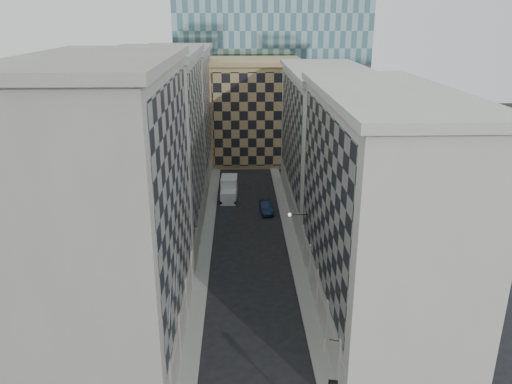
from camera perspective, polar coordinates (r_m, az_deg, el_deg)
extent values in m
cube|color=gray|center=(61.23, -5.71, -5.90)|extent=(1.50, 100.00, 0.15)
cube|color=gray|center=(61.43, 4.15, -5.77)|extent=(1.50, 100.00, 0.15)
cube|color=gray|center=(40.31, -16.05, -2.79)|extent=(10.00, 22.00, 23.00)
cube|color=gray|center=(38.87, -9.26, -0.73)|extent=(0.25, 19.36, 18.00)
cube|color=gray|center=(44.10, -8.54, -14.76)|extent=(0.45, 21.12, 3.20)
cube|color=gray|center=(37.61, -17.77, 14.16)|extent=(10.80, 22.80, 0.70)
cylinder|color=gray|center=(41.54, -9.21, -16.20)|extent=(0.90, 0.90, 4.40)
cylinder|color=gray|center=(46.08, -8.40, -12.21)|extent=(0.90, 0.90, 4.40)
cylinder|color=gray|center=(50.82, -7.76, -8.95)|extent=(0.90, 0.90, 4.40)
cube|color=gray|center=(60.96, -11.31, 4.64)|extent=(10.00, 22.00, 22.00)
cube|color=gray|center=(60.00, -6.78, 6.13)|extent=(0.25, 19.36, 17.00)
cube|color=gray|center=(63.41, -6.46, -3.50)|extent=(0.45, 21.12, 3.20)
cube|color=gray|center=(59.14, -12.06, 15.32)|extent=(10.80, 22.80, 0.70)
cylinder|color=gray|center=(55.69, -7.24, -6.25)|extent=(0.90, 0.90, 4.40)
cylinder|color=gray|center=(60.67, -6.81, -3.99)|extent=(0.90, 0.90, 4.40)
cylinder|color=gray|center=(65.73, -6.44, -2.08)|extent=(0.90, 0.90, 4.40)
cylinder|color=gray|center=(70.86, -6.13, -0.44)|extent=(0.90, 0.90, 4.40)
cube|color=gray|center=(82.31, -8.97, 8.26)|extent=(10.00, 22.00, 21.00)
cube|color=gray|center=(81.60, -5.58, 9.38)|extent=(0.25, 19.36, 16.00)
cube|color=gray|center=(84.05, -5.40, 2.39)|extent=(0.45, 21.12, 3.20)
cube|color=gray|center=(80.93, -9.39, 15.81)|extent=(10.80, 22.80, 0.70)
cylinder|color=gray|center=(76.04, -5.86, 0.98)|extent=(0.90, 0.90, 4.40)
cylinder|color=gray|center=(81.26, -5.63, 2.22)|extent=(0.90, 0.90, 4.40)
cylinder|color=gray|center=(86.52, -5.42, 3.30)|extent=(0.90, 0.90, 4.40)
cylinder|color=gray|center=(91.80, -5.24, 4.26)|extent=(0.90, 0.90, 4.40)
cube|color=beige|center=(45.03, 13.77, -2.26)|extent=(10.00, 26.00, 20.00)
cube|color=gray|center=(43.43, 7.72, -0.55)|extent=(0.25, 22.88, 15.00)
cube|color=beige|center=(47.74, 7.27, -11.78)|extent=(0.45, 24.96, 3.20)
cube|color=beige|center=(42.40, 14.91, 10.85)|extent=(10.80, 26.80, 0.70)
cylinder|color=beige|center=(39.04, 10.04, -18.92)|extent=(0.90, 0.90, 4.40)
cylinder|color=beige|center=(43.14, 8.61, -14.66)|extent=(0.90, 0.90, 4.40)
cylinder|color=beige|center=(47.46, 7.48, -11.15)|extent=(0.90, 0.90, 4.40)
cylinder|color=beige|center=(51.93, 6.57, -8.23)|extent=(0.90, 0.90, 4.40)
cylinder|color=beige|center=(56.53, 5.81, -5.78)|extent=(0.90, 0.90, 4.40)
cube|color=beige|center=(70.31, 8.01, 5.55)|extent=(10.00, 28.00, 19.00)
cube|color=gray|center=(69.28, 4.06, 6.76)|extent=(0.25, 24.64, 14.00)
cube|color=beige|center=(71.96, 3.94, -0.56)|extent=(0.45, 26.88, 3.20)
cube|color=beige|center=(68.62, 8.40, 13.55)|extent=(10.80, 28.80, 0.70)
cube|color=tan|center=(94.82, -0.11, 9.05)|extent=(16.00, 14.00, 18.00)
cube|color=tan|center=(87.86, 0.05, 8.21)|extent=(15.20, 0.25, 16.50)
cube|color=tan|center=(93.56, -0.11, 14.72)|extent=(16.80, 14.80, 0.80)
cube|color=#2B2521|center=(107.89, -1.46, 13.01)|extent=(6.00, 6.00, 28.00)
cube|color=#2B2521|center=(107.21, -1.53, 20.84)|extent=(7.00, 7.00, 1.40)
cylinder|color=gray|center=(34.77, -9.81, -12.53)|extent=(0.10, 2.33, 2.33)
cylinder|color=gray|center=(38.19, -9.05, -9.35)|extent=(0.10, 2.33, 2.33)
cylinder|color=black|center=(53.50, 4.82, -2.58)|extent=(1.80, 0.08, 0.08)
sphere|color=#FFE5B2|center=(53.40, 3.86, -2.60)|extent=(0.36, 0.36, 0.36)
cube|color=silver|center=(73.77, -3.18, -0.58)|extent=(2.37, 2.57, 1.86)
cube|color=silver|center=(76.08, -3.08, 0.59)|extent=(2.52, 3.81, 3.21)
cylinder|color=black|center=(73.22, -4.02, -1.15)|extent=(0.34, 0.94, 0.93)
cylinder|color=black|center=(73.11, -2.40, -1.15)|extent=(0.34, 0.94, 0.93)
cylinder|color=black|center=(77.69, -3.78, 0.10)|extent=(0.34, 0.94, 0.93)
cylinder|color=black|center=(77.58, -2.25, 0.10)|extent=(0.34, 0.94, 0.93)
imported|color=#101F3A|center=(70.33, 1.19, -1.72)|extent=(1.86, 4.76, 1.55)
cylinder|color=black|center=(37.88, 8.99, -16.40)|extent=(0.80, 0.30, 0.06)
cube|color=#C0AE8C|center=(38.00, 7.87, -16.97)|extent=(0.27, 0.71, 0.72)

